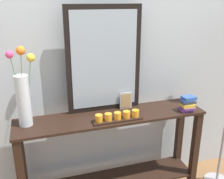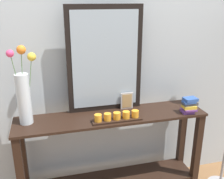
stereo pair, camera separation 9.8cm
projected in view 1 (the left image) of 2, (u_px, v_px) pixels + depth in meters
wall_back at (102, 46)px, 2.18m from camera, size 6.40×0.08×2.70m
console_table at (112, 151)px, 2.20m from camera, size 1.54×0.34×0.84m
mirror_leaning at (104, 60)px, 2.06m from camera, size 0.61×0.03×0.85m
tall_vase_left at (23, 94)px, 1.86m from camera, size 0.19×0.18×0.59m
candle_tray at (118, 117)px, 1.99m from camera, size 0.39×0.09×0.07m
picture_frame_small at (126, 100)px, 2.20m from camera, size 0.11×0.01×0.14m
book_stack at (188, 104)px, 2.15m from camera, size 0.13×0.11×0.13m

